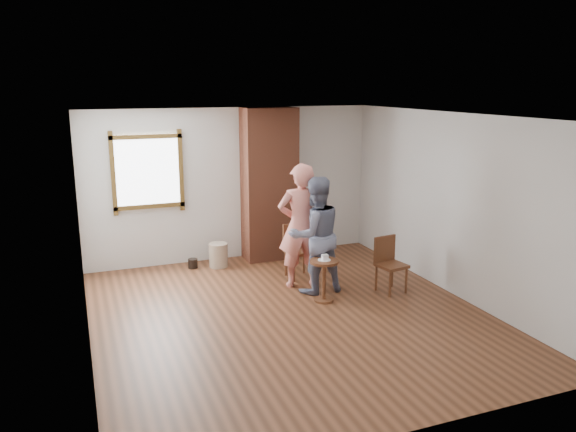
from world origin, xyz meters
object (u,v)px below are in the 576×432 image
object	(u,v)px
dining_chair_right	(389,261)
side_table	(324,274)
stoneware_crock	(218,255)
dining_chair_left	(297,248)
person_pink	(301,226)
man	(315,235)

from	to	relation	value
dining_chair_right	side_table	size ratio (longest dim) A/B	1.35
stoneware_crock	side_table	xyz separation A→B (m)	(1.00, -2.01, 0.20)
dining_chair_left	person_pink	xyz separation A→B (m)	(-0.12, -0.43, 0.47)
person_pink	man	bearing A→B (deg)	123.30
stoneware_crock	man	bearing A→B (deg)	-57.39
stoneware_crock	dining_chair_left	distance (m)	1.41
dining_chair_right	side_table	xyz separation A→B (m)	(-1.06, -0.03, -0.05)
dining_chair_right	person_pink	bearing A→B (deg)	140.64
stoneware_crock	person_pink	size ratio (longest dim) A/B	0.21
stoneware_crock	dining_chair_right	xyz separation A→B (m)	(2.06, -1.99, 0.25)
stoneware_crock	dining_chair_left	size ratio (longest dim) A/B	0.48
side_table	man	bearing A→B (deg)	84.92
stoneware_crock	dining_chair_left	world-z (taller)	dining_chair_left
side_table	person_pink	xyz separation A→B (m)	(-0.07, 0.68, 0.53)
person_pink	dining_chair_right	bearing A→B (deg)	162.61
dining_chair_left	side_table	bearing A→B (deg)	-94.93
man	person_pink	xyz separation A→B (m)	(-0.11, 0.29, 0.08)
dining_chair_right	person_pink	size ratio (longest dim) A/B	0.43
dining_chair_right	man	world-z (taller)	man
side_table	dining_chair_right	bearing A→B (deg)	1.60
dining_chair_left	person_pink	bearing A→B (deg)	-108.13
stoneware_crock	dining_chair_right	world-z (taller)	dining_chair_right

